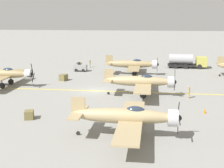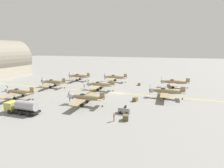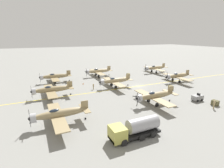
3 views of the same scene
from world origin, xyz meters
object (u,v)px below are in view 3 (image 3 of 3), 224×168
(supply_crate_mid_lane, at_px, (171,88))
(supply_crate_outboard, at_px, (215,103))
(ground_crew_inspecting, at_px, (214,105))
(airplane_mid_right, at_px, (98,71))
(airplane_far_left, at_px, (59,114))
(airplane_mid_center, at_px, (115,81))
(supply_crate_by_tanker, at_px, (128,75))
(airplane_far_right, at_px, (55,76))
(fuel_tanker, at_px, (135,128))
(airplane_mid_left, at_px, (154,96))
(tow_tractor, at_px, (197,97))
(traffic_cone, at_px, (83,83))
(airplane_near_right, at_px, (155,68))
(ground_crew_walking, at_px, (93,86))
(airplane_far_center, at_px, (52,90))
(airplane_near_center, at_px, (177,76))

(supply_crate_mid_lane, distance_m, supply_crate_outboard, 13.18)
(ground_crew_inspecting, bearing_deg, airplane_mid_right, 16.37)
(airplane_far_left, relative_size, airplane_mid_center, 1.00)
(supply_crate_by_tanker, bearing_deg, ground_crew_inspecting, -179.25)
(airplane_mid_right, distance_m, airplane_mid_center, 15.61)
(airplane_mid_right, height_order, supply_crate_by_tanker, airplane_mid_right)
(airplane_far_right, xyz_separation_m, fuel_tanker, (-38.42, -6.43, -0.50))
(airplane_mid_left, relative_size, supply_crate_by_tanker, 10.92)
(tow_tractor, height_order, traffic_cone, tow_tractor)
(tow_tractor, bearing_deg, airplane_mid_center, 35.39)
(airplane_near_right, relative_size, ground_crew_walking, 7.14)
(ground_crew_inspecting, distance_m, traffic_cone, 35.94)
(supply_crate_mid_lane, bearing_deg, supply_crate_by_tanker, 5.98)
(fuel_tanker, bearing_deg, ground_crew_walking, -5.24)
(airplane_far_right, distance_m, ground_crew_inspecting, 45.35)
(ground_crew_inspecting, bearing_deg, traffic_cone, 32.84)
(airplane_near_right, bearing_deg, airplane_far_center, 121.63)
(airplane_far_right, height_order, supply_crate_mid_lane, airplane_far_right)
(supply_crate_mid_lane, bearing_deg, airplane_mid_center, 57.68)
(airplane_far_center, bearing_deg, airplane_mid_left, -131.05)
(ground_crew_walking, xyz_separation_m, supply_crate_outboard, (-22.47, -20.44, -0.36))
(airplane_far_right, height_order, fuel_tanker, airplane_far_right)
(airplane_mid_right, relative_size, supply_crate_outboard, 8.93)
(ground_crew_inspecting, bearing_deg, fuel_tanker, 95.80)
(airplane_mid_right, bearing_deg, airplane_mid_left, -160.66)
(tow_tractor, bearing_deg, airplane_mid_left, 76.90)
(ground_crew_walking, bearing_deg, airplane_mid_right, -25.18)
(airplane_mid_left, height_order, airplane_far_left, same)
(airplane_mid_center, bearing_deg, airplane_far_right, 46.78)
(airplane_near_right, height_order, ground_crew_walking, airplane_near_right)
(fuel_tanker, bearing_deg, airplane_near_right, -41.61)
(airplane_mid_right, relative_size, airplane_far_left, 1.00)
(airplane_mid_left, height_order, ground_crew_inspecting, airplane_mid_left)
(airplane_far_right, bearing_deg, airplane_far_left, -177.49)
(airplane_far_center, distance_m, tow_tractor, 35.10)
(ground_crew_walking, bearing_deg, supply_crate_outboard, -137.71)
(fuel_tanker, distance_m, tow_tractor, 22.74)
(airplane_mid_right, relative_size, fuel_tanker, 1.50)
(airplane_near_center, bearing_deg, airplane_far_left, 119.49)
(airplane_far_left, bearing_deg, airplane_far_center, -11.56)
(airplane_near_center, relative_size, airplane_mid_left, 1.00)
(airplane_mid_right, bearing_deg, airplane_far_center, 148.84)
(fuel_tanker, distance_m, supply_crate_outboard, 23.06)
(airplane_near_center, bearing_deg, fuel_tanker, 137.22)
(airplane_mid_left, bearing_deg, supply_crate_by_tanker, -21.93)
(tow_tractor, bearing_deg, airplane_mid_right, 19.99)
(supply_crate_mid_lane, bearing_deg, airplane_mid_right, 28.24)
(airplane_far_center, xyz_separation_m, airplane_far_left, (-15.01, 0.51, 0.00))
(supply_crate_outboard, bearing_deg, airplane_mid_right, 19.75)
(fuel_tanker, height_order, traffic_cone, fuel_tanker)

